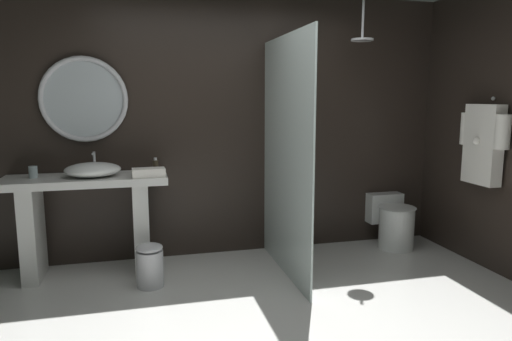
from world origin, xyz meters
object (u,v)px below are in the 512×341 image
at_px(vessel_sink, 93,170).
at_px(round_wall_mirror, 84,99).
at_px(tumbler_cup, 33,172).
at_px(rain_shower_head, 362,36).
at_px(toilet, 393,222).
at_px(hanging_bathrobe, 483,141).
at_px(folded_hand_towel, 149,173).
at_px(waste_bin, 150,265).
at_px(soap_dispenser, 156,167).

bearing_deg(vessel_sink, round_wall_mirror, 103.97).
relative_size(tumbler_cup, round_wall_mirror, 0.13).
xyz_separation_m(rain_shower_head, toilet, (0.50, 0.12, -1.89)).
relative_size(round_wall_mirror, hanging_bathrobe, 0.98).
relative_size(vessel_sink, tumbler_cup, 4.58).
height_order(round_wall_mirror, rain_shower_head, rain_shower_head).
relative_size(round_wall_mirror, folded_hand_towel, 2.77).
xyz_separation_m(vessel_sink, waste_bin, (0.45, -0.40, -0.77)).
distance_m(round_wall_mirror, waste_bin, 1.63).
distance_m(round_wall_mirror, rain_shower_head, 2.67).
bearing_deg(toilet, tumbler_cup, 179.84).
height_order(toilet, waste_bin, toilet).
bearing_deg(tumbler_cup, rain_shower_head, -2.50).
xyz_separation_m(round_wall_mirror, hanging_bathrobe, (3.50, -0.97, -0.38)).
xyz_separation_m(vessel_sink, folded_hand_towel, (0.47, -0.13, -0.03)).
bearing_deg(vessel_sink, toilet, 1.02).
height_order(tumbler_cup, folded_hand_towel, tumbler_cup).
relative_size(round_wall_mirror, toilet, 1.37).
distance_m(rain_shower_head, folded_hand_towel, 2.38).
xyz_separation_m(soap_dispenser, toilet, (2.47, 0.02, -0.69)).
distance_m(rain_shower_head, hanging_bathrobe, 1.48).
bearing_deg(hanging_bathrobe, folded_hand_towel, 169.26).
height_order(round_wall_mirror, waste_bin, round_wall_mirror).
bearing_deg(folded_hand_towel, soap_dispenser, 67.75).
relative_size(soap_dispenser, rain_shower_head, 0.39).
bearing_deg(soap_dispenser, waste_bin, -101.45).
bearing_deg(waste_bin, tumbler_cup, 154.04).
distance_m(tumbler_cup, waste_bin, 1.30).
bearing_deg(rain_shower_head, round_wall_mirror, 172.23).
distance_m(waste_bin, folded_hand_towel, 0.80).
bearing_deg(hanging_bathrobe, vessel_sink, 168.69).
distance_m(round_wall_mirror, folded_hand_towel, 0.93).
xyz_separation_m(tumbler_cup, rain_shower_head, (3.00, -0.13, 1.22)).
bearing_deg(toilet, waste_bin, -169.96).
xyz_separation_m(tumbler_cup, waste_bin, (0.95, -0.46, -0.76)).
height_order(rain_shower_head, waste_bin, rain_shower_head).
bearing_deg(hanging_bathrobe, rain_shower_head, 146.24).
bearing_deg(round_wall_mirror, hanging_bathrobe, -15.48).
distance_m(vessel_sink, soap_dispenser, 0.54).
xyz_separation_m(rain_shower_head, waste_bin, (-2.06, -0.33, -1.98)).
bearing_deg(folded_hand_towel, waste_bin, -94.66).
distance_m(vessel_sink, toilet, 3.08).
xyz_separation_m(hanging_bathrobe, folded_hand_towel, (-2.96, 0.56, -0.26)).
bearing_deg(hanging_bathrobe, waste_bin, 174.48).
bearing_deg(soap_dispenser, toilet, 0.44).
distance_m(vessel_sink, tumbler_cup, 0.50).
xyz_separation_m(tumbler_cup, round_wall_mirror, (0.43, 0.22, 0.62)).
xyz_separation_m(round_wall_mirror, toilet, (3.08, -0.23, -1.30)).
distance_m(hanging_bathrobe, folded_hand_towel, 3.02).
height_order(tumbler_cup, toilet, tumbler_cup).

